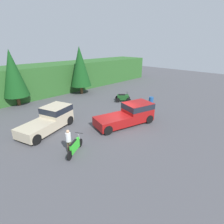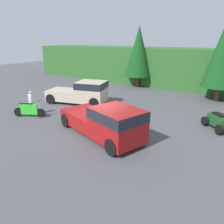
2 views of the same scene
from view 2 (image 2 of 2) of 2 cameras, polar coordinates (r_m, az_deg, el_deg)
ground_plane at (r=13.24m, az=-3.04°, el=-4.95°), size 80.00×80.00×0.00m
hillside_backdrop at (r=26.74m, az=19.26°, el=10.80°), size 44.00×6.00×4.29m
tree_left at (r=25.41m, az=6.99°, el=15.43°), size 2.96×2.96×6.73m
tree_mid_left at (r=21.30m, az=27.06°, el=13.41°), size 3.06×3.06×6.96m
pickup_truck_red at (r=11.89m, az=-1.49°, el=-2.44°), size 6.05×3.51×1.93m
pickup_truck_second at (r=18.77m, az=-7.66°, el=5.24°), size 5.48×3.54×1.93m
dirt_bike at (r=16.48m, az=-20.78°, el=0.46°), size 2.05×1.26×1.21m
quad_atv at (r=14.83m, az=26.29°, el=-2.30°), size 2.30×2.28×1.23m
rider_person at (r=16.74m, az=-20.29°, el=2.44°), size 0.43×0.43×1.77m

